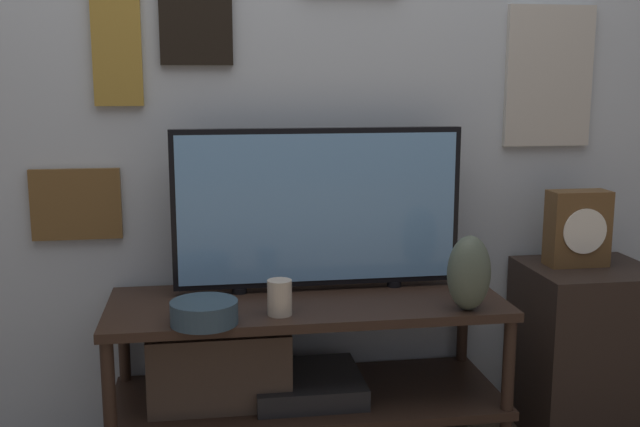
# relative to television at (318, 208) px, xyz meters

# --- Properties ---
(wall_back) EXTENTS (6.40, 0.08, 2.70)m
(wall_back) POSITION_rel_television_xyz_m (-0.05, 0.19, 0.51)
(wall_back) COLOR #B2BCC6
(wall_back) RESTS_ON ground_plane
(media_console) EXTENTS (1.30, 0.49, 0.56)m
(media_console) POSITION_rel_television_xyz_m (-0.16, -0.11, -0.49)
(media_console) COLOR black
(media_console) RESTS_ON ground_plane
(television) EXTENTS (0.98, 0.05, 0.56)m
(television) POSITION_rel_television_xyz_m (0.00, 0.00, 0.00)
(television) COLOR black
(television) RESTS_ON media_console
(vase_wide_bowl) EXTENTS (0.20, 0.20, 0.07)m
(vase_wide_bowl) POSITION_rel_television_xyz_m (-0.39, -0.30, -0.25)
(vase_wide_bowl) COLOR #2D4251
(vase_wide_bowl) RESTS_ON media_console
(vase_urn_stoneware) EXTENTS (0.14, 0.12, 0.24)m
(vase_urn_stoneware) POSITION_rel_television_xyz_m (0.43, -0.29, -0.17)
(vase_urn_stoneware) COLOR #4C5647
(vase_urn_stoneware) RESTS_ON media_console
(candle_jar) EXTENTS (0.08, 0.08, 0.11)m
(candle_jar) POSITION_rel_television_xyz_m (-0.16, -0.25, -0.23)
(candle_jar) COLOR #C1B29E
(candle_jar) RESTS_ON media_console
(side_table) EXTENTS (0.44, 0.40, 0.62)m
(side_table) POSITION_rel_television_xyz_m (0.97, -0.06, -0.54)
(side_table) COLOR black
(side_table) RESTS_ON ground_plane
(mantel_clock) EXTENTS (0.21, 0.11, 0.27)m
(mantel_clock) POSITION_rel_television_xyz_m (0.93, -0.03, -0.09)
(mantel_clock) COLOR brown
(mantel_clock) RESTS_ON side_table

